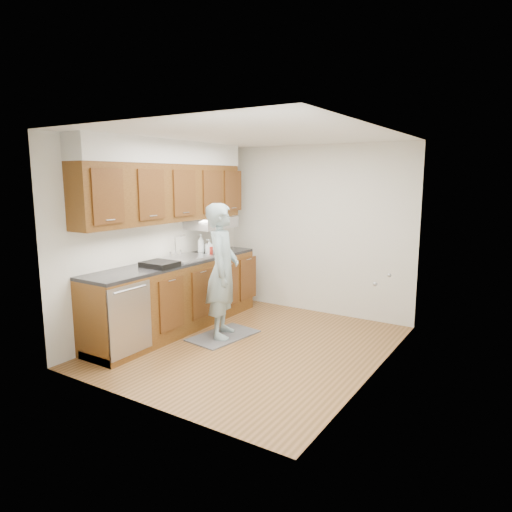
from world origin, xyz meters
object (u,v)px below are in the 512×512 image
at_px(steel_can, 219,249).
at_px(dish_rack, 160,264).
at_px(soap_bottle_a, 201,243).
at_px(soda_can, 211,250).
at_px(person, 222,262).
at_px(soap_bottle_b, 209,246).

distance_m(steel_can, dish_rack, 1.20).
bearing_deg(soap_bottle_a, steel_can, 25.16).
relative_size(soap_bottle_a, soda_can, 2.56).
bearing_deg(dish_rack, person, 40.45).
distance_m(person, soap_bottle_b, 0.89).
distance_m(soda_can, steel_can, 0.13).
height_order(person, steel_can, person).
bearing_deg(person, steel_can, 13.48).
relative_size(person, soap_bottle_b, 8.97).
bearing_deg(soap_bottle_b, steel_can, 49.24).
height_order(soap_bottle_b, steel_can, soap_bottle_b).
xyz_separation_m(soap_bottle_b, steel_can, (0.09, 0.11, -0.05)).
relative_size(soap_bottle_a, steel_can, 2.25).
relative_size(soda_can, dish_rack, 0.27).
xyz_separation_m(person, dish_rack, (-0.59, -0.50, -0.01)).
height_order(person, soap_bottle_b, person).
xyz_separation_m(person, steel_can, (-0.57, 0.70, 0.02)).
relative_size(person, dish_rack, 4.77).
height_order(person, soap_bottle_a, person).
relative_size(person, soap_bottle_a, 6.91).
bearing_deg(soap_bottle_a, soap_bottle_b, 1.67).
height_order(soap_bottle_a, steel_can, soap_bottle_a).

